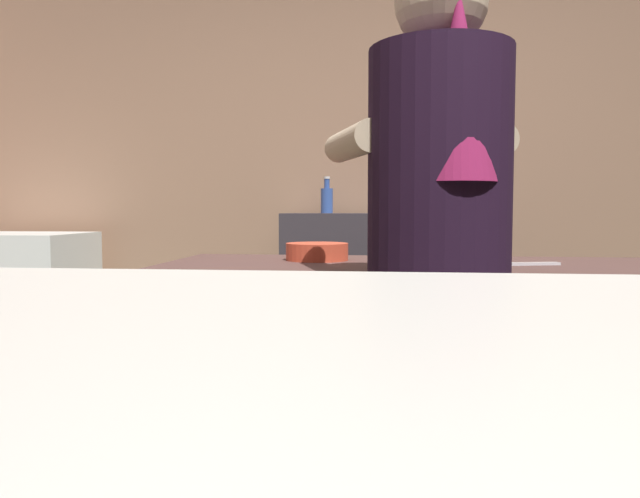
{
  "coord_description": "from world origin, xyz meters",
  "views": [
    {
      "loc": [
        -0.0,
        -1.38,
        1.09
      ],
      "look_at": [
        -0.07,
        -0.75,
        1.05
      ],
      "focal_mm": 34.24,
      "sensor_mm": 36.0,
      "label": 1
    }
  ],
  "objects_px": {
    "bartender": "(440,257)",
    "chefs_knife": "(522,264)",
    "mixing_bowl": "(318,252)",
    "bottle_soy": "(328,199)",
    "bottle_hot_sauce": "(453,198)",
    "mini_fridge": "(22,320)",
    "bottle_olive_oil": "(426,195)"
  },
  "relations": [
    {
      "from": "mini_fridge",
      "to": "bottle_olive_oil",
      "type": "xyz_separation_m",
      "value": [
        2.21,
        0.19,
        0.69
      ]
    },
    {
      "from": "mixing_bowl",
      "to": "bottle_olive_oil",
      "type": "xyz_separation_m",
      "value": [
        0.43,
        1.31,
        0.22
      ]
    },
    {
      "from": "mini_fridge",
      "to": "chefs_knife",
      "type": "relative_size",
      "value": 4.01
    },
    {
      "from": "bottle_soy",
      "to": "bottle_olive_oil",
      "type": "distance_m",
      "value": 0.54
    },
    {
      "from": "mini_fridge",
      "to": "bottle_soy",
      "type": "relative_size",
      "value": 4.75
    },
    {
      "from": "mixing_bowl",
      "to": "chefs_knife",
      "type": "distance_m",
      "value": 0.64
    },
    {
      "from": "bartender",
      "to": "mixing_bowl",
      "type": "relative_size",
      "value": 8.18
    },
    {
      "from": "bartender",
      "to": "bottle_soy",
      "type": "xyz_separation_m",
      "value": [
        -0.46,
        1.9,
        0.17
      ]
    },
    {
      "from": "bottle_soy",
      "to": "mixing_bowl",
      "type": "bearing_deg",
      "value": -85.69
    },
    {
      "from": "bottle_olive_oil",
      "to": "bottle_soy",
      "type": "bearing_deg",
      "value": 173.08
    },
    {
      "from": "bartender",
      "to": "chefs_knife",
      "type": "relative_size",
      "value": 7.03
    },
    {
      "from": "mini_fridge",
      "to": "bottle_soy",
      "type": "height_order",
      "value": "bottle_soy"
    },
    {
      "from": "chefs_knife",
      "to": "bottle_hot_sauce",
      "type": "bearing_deg",
      "value": 77.13
    },
    {
      "from": "mini_fridge",
      "to": "bottle_hot_sauce",
      "type": "height_order",
      "value": "bottle_hot_sauce"
    },
    {
      "from": "mixing_bowl",
      "to": "bottle_hot_sauce",
      "type": "xyz_separation_m",
      "value": [
        0.58,
        1.38,
        0.2
      ]
    },
    {
      "from": "mixing_bowl",
      "to": "bottle_soy",
      "type": "relative_size",
      "value": 1.02
    },
    {
      "from": "bottle_hot_sauce",
      "to": "bottle_soy",
      "type": "height_order",
      "value": "bottle_hot_sauce"
    },
    {
      "from": "bottle_hot_sauce",
      "to": "bottle_soy",
      "type": "bearing_deg",
      "value": -179.63
    },
    {
      "from": "bartender",
      "to": "bottle_olive_oil",
      "type": "distance_m",
      "value": 1.84
    },
    {
      "from": "bartender",
      "to": "mixing_bowl",
      "type": "height_order",
      "value": "bartender"
    },
    {
      "from": "bottle_hot_sauce",
      "to": "bottle_soy",
      "type": "distance_m",
      "value": 0.69
    },
    {
      "from": "mixing_bowl",
      "to": "bottle_olive_oil",
      "type": "height_order",
      "value": "bottle_olive_oil"
    },
    {
      "from": "mini_fridge",
      "to": "bartender",
      "type": "xyz_separation_m",
      "value": [
        2.13,
        -1.65,
        0.5
      ]
    },
    {
      "from": "mini_fridge",
      "to": "bottle_hot_sauce",
      "type": "bearing_deg",
      "value": 6.2
    },
    {
      "from": "mixing_bowl",
      "to": "bottle_soy",
      "type": "bearing_deg",
      "value": 94.31
    },
    {
      "from": "bottle_hot_sauce",
      "to": "bottle_olive_oil",
      "type": "bearing_deg",
      "value": -155.39
    },
    {
      "from": "bartender",
      "to": "chefs_knife",
      "type": "bearing_deg",
      "value": -52.8
    },
    {
      "from": "mini_fridge",
      "to": "bartender",
      "type": "distance_m",
      "value": 2.74
    },
    {
      "from": "mini_fridge",
      "to": "bottle_soy",
      "type": "bearing_deg",
      "value": 8.57
    },
    {
      "from": "mixing_bowl",
      "to": "bottle_olive_oil",
      "type": "relative_size",
      "value": 0.82
    },
    {
      "from": "mixing_bowl",
      "to": "bottle_soy",
      "type": "height_order",
      "value": "bottle_soy"
    },
    {
      "from": "mini_fridge",
      "to": "mixing_bowl",
      "type": "height_order",
      "value": "mixing_bowl"
    }
  ]
}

